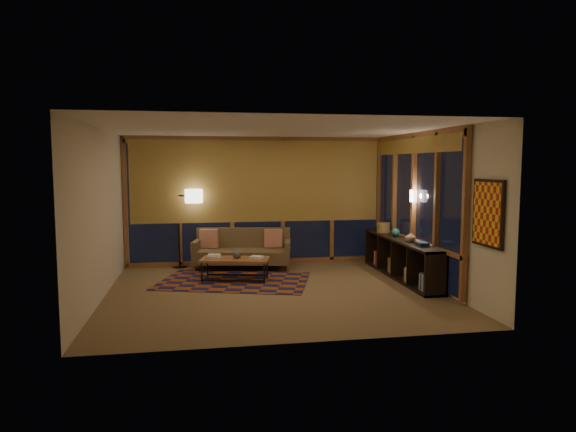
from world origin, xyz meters
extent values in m
cube|color=#917854|center=(0.00, 0.00, 0.00)|extent=(5.50, 5.00, 0.01)
cube|color=white|center=(0.00, 0.00, 2.70)|extent=(5.50, 5.00, 0.01)
cube|color=beige|center=(0.00, 2.50, 1.35)|extent=(5.50, 0.01, 2.70)
cube|color=beige|center=(0.00, -2.50, 1.35)|extent=(5.50, 0.01, 2.70)
cube|color=beige|center=(-2.75, 0.00, 1.35)|extent=(0.01, 5.00, 2.70)
cube|color=beige|center=(2.75, 0.00, 1.35)|extent=(0.01, 5.00, 2.70)
cube|color=#8E4114|center=(-0.61, 0.89, 0.01)|extent=(3.03, 2.45, 0.01)
sphere|color=black|center=(-0.56, 0.96, 0.49)|extent=(0.19, 0.19, 0.16)
cylinder|color=olive|center=(2.47, 1.54, 0.84)|extent=(0.31, 0.31, 0.20)
sphere|color=#1B6B5E|center=(2.49, 0.93, 0.82)|extent=(0.17, 0.17, 0.16)
imported|color=tan|center=(2.49, 0.23, 0.84)|extent=(0.21, 0.21, 0.19)
camera|label=1|loc=(-1.22, -8.32, 2.12)|focal=32.00mm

